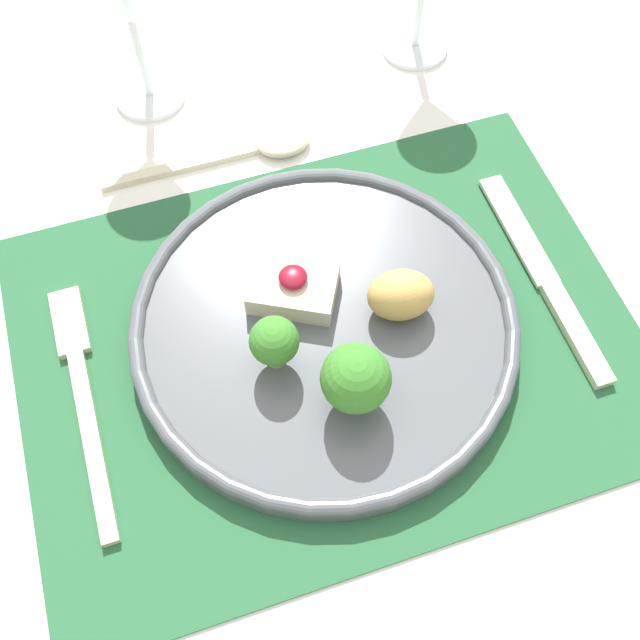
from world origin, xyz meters
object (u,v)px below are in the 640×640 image
(knife, at_px, (551,288))
(spoon, at_px, (259,145))
(dinner_plate, at_px, (322,326))
(fork, at_px, (82,387))

(knife, relative_size, spoon, 1.09)
(dinner_plate, height_order, knife, dinner_plate)
(fork, xyz_separation_m, knife, (0.37, -0.03, 0.00))
(fork, bearing_deg, knife, -6.33)
(dinner_plate, bearing_deg, knife, -5.60)
(dinner_plate, relative_size, fork, 1.43)
(fork, bearing_deg, dinner_plate, -5.42)
(dinner_plate, relative_size, spoon, 1.56)
(knife, distance_m, spoon, 0.28)
(fork, bearing_deg, spoon, 43.03)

